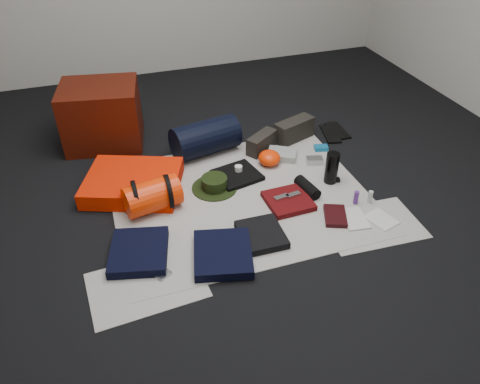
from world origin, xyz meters
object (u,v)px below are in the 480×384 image
object	(u,v)px
water_bottle	(332,168)
compact_camera	(314,161)
sleeping_pad	(133,183)
navy_duffel	(205,138)
paperback_book	(335,216)
stuff_sack	(152,196)
red_cabinet	(102,115)

from	to	relation	value
water_bottle	compact_camera	distance (m)	0.25
sleeping_pad	navy_duffel	distance (m)	0.64
water_bottle	navy_duffel	bearing A→B (deg)	137.94
navy_duffel	paperback_book	distance (m)	1.12
navy_duffel	compact_camera	size ratio (longest dim) A/B	4.21
navy_duffel	paperback_book	world-z (taller)	navy_duffel
sleeping_pad	paperback_book	distance (m)	1.31
paperback_book	stuff_sack	bearing A→B (deg)	179.16
water_bottle	compact_camera	xyz separation A→B (m)	(-0.00, 0.24, -0.09)
red_cabinet	stuff_sack	bearing A→B (deg)	-68.11
red_cabinet	water_bottle	world-z (taller)	red_cabinet
red_cabinet	navy_duffel	size ratio (longest dim) A/B	1.15
compact_camera	water_bottle	bearing A→B (deg)	-74.89
water_bottle	paperback_book	xyz separation A→B (m)	(-0.15, -0.35, -0.10)
red_cabinet	water_bottle	bearing A→B (deg)	-26.57
sleeping_pad	paperback_book	size ratio (longest dim) A/B	3.00
red_cabinet	stuff_sack	size ratio (longest dim) A/B	1.63
red_cabinet	navy_duffel	distance (m)	0.79
stuff_sack	paperback_book	size ratio (longest dim) A/B	1.70
red_cabinet	stuff_sack	distance (m)	0.97
red_cabinet	water_bottle	size ratio (longest dim) A/B	2.50
water_bottle	paperback_book	size ratio (longest dim) A/B	1.11
red_cabinet	stuff_sack	world-z (taller)	red_cabinet
navy_duffel	water_bottle	distance (m)	0.93
sleeping_pad	compact_camera	world-z (taller)	sleeping_pad
sleeping_pad	water_bottle	world-z (taller)	water_bottle
red_cabinet	sleeping_pad	distance (m)	0.72
stuff_sack	navy_duffel	bearing A→B (deg)	48.19
water_bottle	sleeping_pad	bearing A→B (deg)	165.33
sleeping_pad	navy_duffel	bearing A→B (deg)	27.26
water_bottle	compact_camera	size ratio (longest dim) A/B	1.93
stuff_sack	navy_duffel	size ratio (longest dim) A/B	0.70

